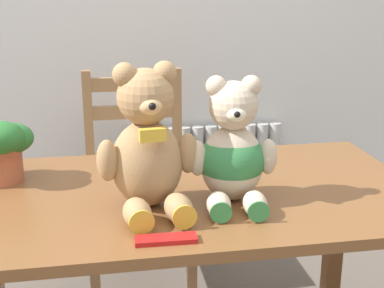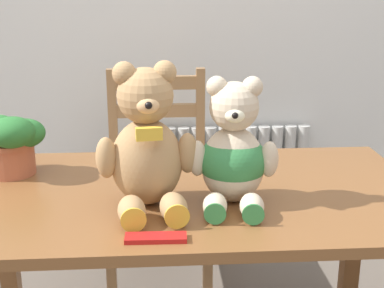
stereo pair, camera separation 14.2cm
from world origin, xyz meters
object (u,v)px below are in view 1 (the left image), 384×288
teddy_bear_left (148,147)px  teddy_bear_right (233,153)px  wooden_chair_behind (137,174)px  chocolate_bar (166,239)px

teddy_bear_left → teddy_bear_right: bearing=174.7°
teddy_bear_left → teddy_bear_right: (0.23, 0.01, -0.03)m
teddy_bear_left → teddy_bear_right: teddy_bear_left is taller
wooden_chair_behind → teddy_bear_right: (0.20, -0.89, 0.37)m
wooden_chair_behind → teddy_bear_left: (-0.03, -0.89, 0.40)m
teddy_bear_left → chocolate_bar: (0.02, -0.21, -0.16)m
teddy_bear_left → chocolate_bar: 0.26m
wooden_chair_behind → teddy_bear_left: teddy_bear_left is taller
teddy_bear_left → teddy_bear_right: 0.23m
wooden_chair_behind → chocolate_bar: 1.13m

